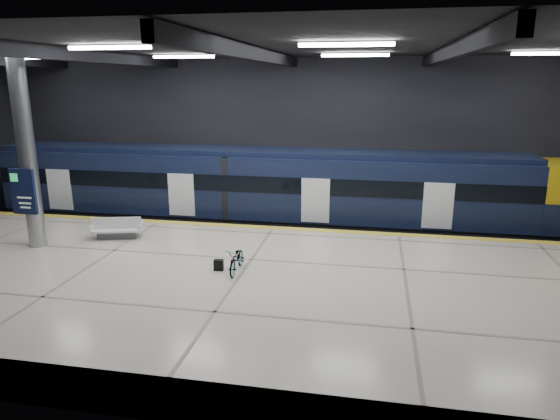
# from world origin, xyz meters

# --- Properties ---
(ground) EXTENTS (30.00, 30.00, 0.00)m
(ground) POSITION_xyz_m (0.00, 0.00, 0.00)
(ground) COLOR black
(ground) RESTS_ON ground
(room_shell) EXTENTS (30.10, 16.10, 8.05)m
(room_shell) POSITION_xyz_m (-0.00, 0.00, 5.72)
(room_shell) COLOR black
(room_shell) RESTS_ON ground
(platform) EXTENTS (30.00, 11.00, 1.10)m
(platform) POSITION_xyz_m (0.00, -2.50, 0.55)
(platform) COLOR beige
(platform) RESTS_ON ground
(safety_strip) EXTENTS (30.00, 0.40, 0.01)m
(safety_strip) POSITION_xyz_m (0.00, 2.75, 1.11)
(safety_strip) COLOR gold
(safety_strip) RESTS_ON platform
(rails) EXTENTS (30.00, 1.52, 0.16)m
(rails) POSITION_xyz_m (0.00, 5.50, 0.08)
(rails) COLOR gray
(rails) RESTS_ON ground
(train) EXTENTS (29.40, 2.84, 3.79)m
(train) POSITION_xyz_m (0.35, 5.50, 2.06)
(train) COLOR black
(train) RESTS_ON ground
(bench) EXTENTS (1.99, 1.24, 0.82)m
(bench) POSITION_xyz_m (-5.57, 0.33, 1.39)
(bench) COLOR #595B60
(bench) RESTS_ON platform
(bicycle) EXTENTS (0.58, 1.57, 0.82)m
(bicycle) POSITION_xyz_m (-0.18, -2.16, 1.51)
(bicycle) COLOR #99999E
(bicycle) RESTS_ON platform
(pannier_bag) EXTENTS (0.32, 0.21, 0.35)m
(pannier_bag) POSITION_xyz_m (-0.78, -2.16, 1.28)
(pannier_bag) COLOR black
(pannier_bag) RESTS_ON platform
(info_column) EXTENTS (0.90, 0.78, 6.90)m
(info_column) POSITION_xyz_m (-8.00, -1.03, 4.46)
(info_column) COLOR #9EA0A5
(info_column) RESTS_ON platform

